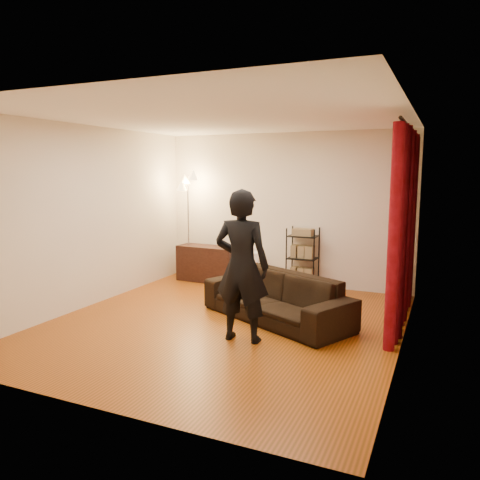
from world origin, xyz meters
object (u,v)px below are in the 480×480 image
at_px(media_cabinet, 208,264).
at_px(wire_shelf, 303,258).
at_px(person, 242,266).
at_px(storage_boxes, 252,267).
at_px(sofa, 276,297).
at_px(floor_lamp, 188,227).

distance_m(media_cabinet, wire_shelf, 1.78).
bearing_deg(person, storage_boxes, -73.75).
height_order(media_cabinet, wire_shelf, wire_shelf).
relative_size(sofa, person, 1.20).
distance_m(person, media_cabinet, 3.19).
bearing_deg(wire_shelf, person, -85.99).
bearing_deg(sofa, media_cabinet, 165.63).
height_order(sofa, person, person).
relative_size(sofa, media_cabinet, 1.94).
bearing_deg(sofa, floor_lamp, 170.63).
height_order(person, storage_boxes, person).
xyz_separation_m(sofa, media_cabinet, (-1.94, 1.66, 0.01)).
bearing_deg(floor_lamp, media_cabinet, -2.92).
xyz_separation_m(sofa, floor_lamp, (-2.35, 1.68, 0.67)).
relative_size(person, wire_shelf, 1.71).
relative_size(storage_boxes, wire_shelf, 0.54).
distance_m(media_cabinet, floor_lamp, 0.77).
relative_size(person, storage_boxes, 3.19).
bearing_deg(floor_lamp, storage_boxes, 9.36).
xyz_separation_m(wire_shelf, floor_lamp, (-2.17, -0.17, 0.45)).
height_order(media_cabinet, floor_lamp, floor_lamp).
bearing_deg(media_cabinet, sofa, -37.66).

